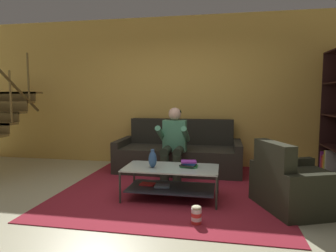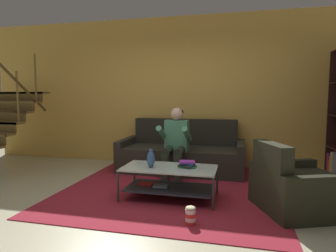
{
  "view_description": "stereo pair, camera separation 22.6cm",
  "coord_description": "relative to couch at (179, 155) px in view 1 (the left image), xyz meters",
  "views": [
    {
      "loc": [
        0.93,
        -3.44,
        1.37
      ],
      "look_at": [
        0.13,
        0.79,
        0.94
      ],
      "focal_mm": 32.0,
      "sensor_mm": 36.0,
      "label": 1
    },
    {
      "loc": [
        1.15,
        -3.4,
        1.37
      ],
      "look_at": [
        0.13,
        0.79,
        0.94
      ],
      "focal_mm": 32.0,
      "sensor_mm": 36.0,
      "label": 2
    }
  ],
  "objects": [
    {
      "name": "ground",
      "position": [
        -0.12,
        -1.89,
        -0.3
      ],
      "size": [
        16.8,
        16.8,
        0.0
      ],
      "primitive_type": "plane",
      "color": "#BBB794"
    },
    {
      "name": "back_partition",
      "position": [
        -0.12,
        0.57,
        1.15
      ],
      "size": [
        8.4,
        0.12,
        2.9
      ],
      "primitive_type": "cube",
      "color": "gold",
      "rests_on": "ground"
    },
    {
      "name": "couch",
      "position": [
        0.0,
        0.0,
        0.0
      ],
      "size": [
        2.22,
        0.95,
        0.93
      ],
      "color": "#29271F",
      "rests_on": "ground"
    },
    {
      "name": "person_seated_center",
      "position": [
        0.0,
        -0.57,
        0.35
      ],
      "size": [
        0.5,
        0.58,
        1.18
      ],
      "color": "#252E21",
      "rests_on": "ground"
    },
    {
      "name": "coffee_table",
      "position": [
        0.12,
        -1.51,
        -0.01
      ],
      "size": [
        1.24,
        0.63,
        0.43
      ],
      "color": "#B7C6BA",
      "rests_on": "ground"
    },
    {
      "name": "area_rug",
      "position": [
        0.06,
        -0.88,
        -0.3
      ],
      "size": [
        3.05,
        3.46,
        0.01
      ],
      "color": "maroon",
      "rests_on": "ground"
    },
    {
      "name": "vase",
      "position": [
        -0.11,
        -1.58,
        0.24
      ],
      "size": [
        0.11,
        0.11,
        0.25
      ],
      "color": "#2F5082",
      "rests_on": "coffee_table"
    },
    {
      "name": "book_stack",
      "position": [
        0.36,
        -1.46,
        0.17
      ],
      "size": [
        0.24,
        0.21,
        0.08
      ],
      "color": "#2F8343",
      "rests_on": "coffee_table"
    },
    {
      "name": "armchair",
      "position": [
        1.7,
        -1.57,
        -0.03
      ],
      "size": [
        1.17,
        1.17,
        0.83
      ],
      "color": "black",
      "rests_on": "ground"
    },
    {
      "name": "popcorn_tub",
      "position": [
        0.53,
        -2.25,
        -0.2
      ],
      "size": [
        0.11,
        0.11,
        0.21
      ],
      "color": "red",
      "rests_on": "ground"
    }
  ]
}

